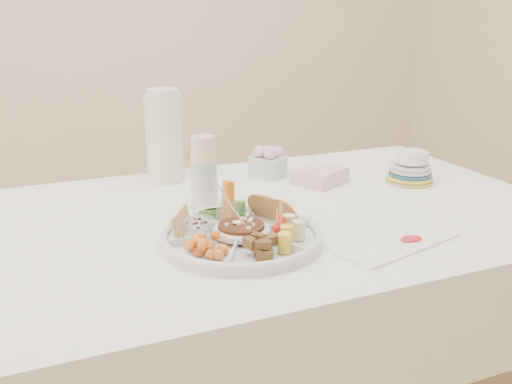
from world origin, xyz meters
name	(u,v)px	position (x,y,z in m)	size (l,w,h in m)	color
dining_table	(283,329)	(0.00, 0.00, 0.38)	(1.52, 1.02, 0.76)	white
party_tray	(241,234)	(-0.20, -0.17, 0.78)	(0.38, 0.38, 0.04)	silver
bean_dip	(241,231)	(-0.20, -0.17, 0.79)	(0.11, 0.11, 0.04)	#523014
tortillas	(274,210)	(-0.08, -0.11, 0.80)	(0.10, 0.10, 0.06)	#AE8537
carrot_cucumber	(223,201)	(-0.20, -0.04, 0.82)	(0.11, 0.11, 0.10)	orange
pita_raisins	(188,222)	(-0.31, -0.10, 0.80)	(0.12, 0.12, 0.06)	tan
cherries	(204,246)	(-0.31, -0.23, 0.79)	(0.10, 0.10, 0.04)	#F19542
granola_chunks	(263,249)	(-0.20, -0.30, 0.79)	(0.09, 0.09, 0.04)	brown
banana_tomato	(297,222)	(-0.09, -0.24, 0.82)	(0.10, 0.10, 0.08)	#DFC976
cup_stack	(204,172)	(-0.20, 0.11, 0.86)	(0.07, 0.07, 0.21)	silver
thermos	(164,135)	(-0.23, 0.40, 0.91)	(0.12, 0.12, 0.30)	silver
flower_bowl	(268,161)	(0.09, 0.32, 0.81)	(0.13, 0.13, 0.10)	silver
napkin_stack	(320,176)	(0.21, 0.18, 0.78)	(0.15, 0.13, 0.05)	beige
plate_stack	(410,168)	(0.48, 0.08, 0.80)	(0.15, 0.15, 0.09)	gold
placemat	(400,243)	(0.14, -0.33, 0.76)	(0.33, 0.11, 0.01)	white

